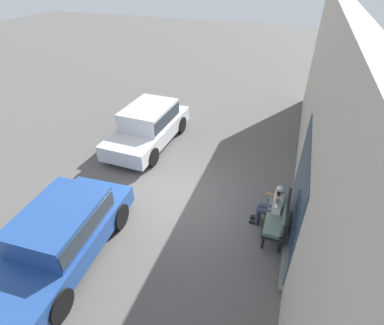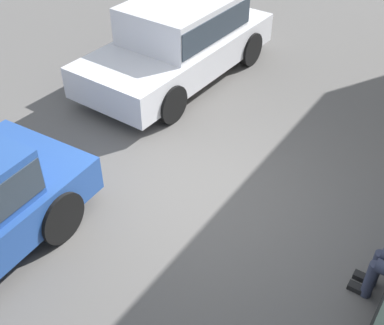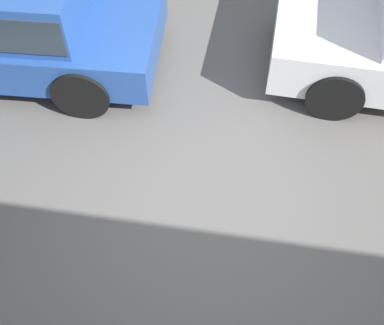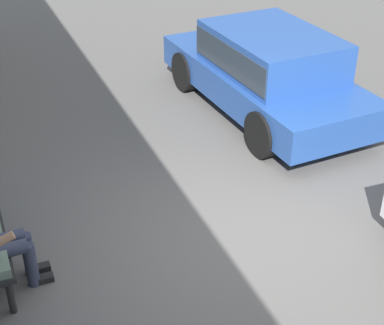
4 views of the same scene
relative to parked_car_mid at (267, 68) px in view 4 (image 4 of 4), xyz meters
The scene contains 2 objects.
ground_plane 3.42m from the parked_car_mid, 147.06° to the left, with size 60.00×60.00×0.00m, color #565451.
parked_car_mid is the anchor object (origin of this frame).
Camera 4 is at (-4.75, 2.60, 4.23)m, focal length 55.00 mm.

